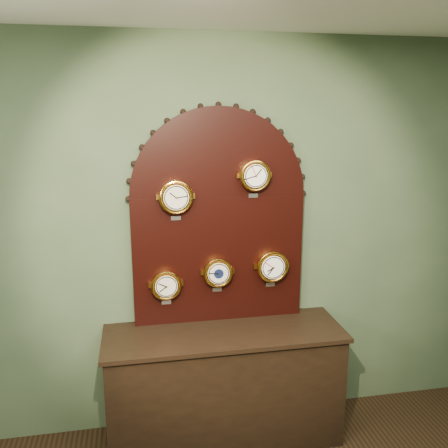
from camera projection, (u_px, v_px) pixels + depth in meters
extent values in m
plane|color=#42563B|center=(217.00, 241.00, 3.37)|extent=(4.00, 0.00, 4.00)
cube|color=black|center=(225.00, 387.00, 3.35)|extent=(1.60, 0.50, 0.80)
cube|color=black|center=(219.00, 259.00, 3.35)|extent=(1.20, 0.06, 0.90)
cylinder|color=black|center=(219.00, 196.00, 3.25)|extent=(1.20, 0.06, 1.20)
cylinder|color=orange|center=(176.00, 197.00, 3.13)|extent=(0.21, 0.08, 0.21)
torus|color=orange|center=(176.00, 198.00, 3.10)|extent=(0.23, 0.02, 0.23)
cylinder|color=beige|center=(176.00, 198.00, 3.10)|extent=(0.17, 0.01, 0.17)
cube|color=silver|center=(176.00, 218.00, 3.19)|extent=(0.07, 0.01, 0.03)
cylinder|color=orange|center=(254.00, 175.00, 3.20)|extent=(0.20, 0.08, 0.20)
torus|color=orange|center=(256.00, 176.00, 3.17)|extent=(0.21, 0.02, 0.21)
cylinder|color=white|center=(256.00, 176.00, 3.16)|extent=(0.16, 0.01, 0.16)
cube|color=silver|center=(253.00, 196.00, 3.26)|extent=(0.07, 0.01, 0.03)
cylinder|color=orange|center=(166.00, 284.00, 3.26)|extent=(0.19, 0.08, 0.19)
torus|color=orange|center=(166.00, 286.00, 3.23)|extent=(0.21, 0.02, 0.21)
cylinder|color=beige|center=(166.00, 286.00, 3.22)|extent=(0.15, 0.01, 0.15)
cube|color=silver|center=(166.00, 302.00, 3.32)|extent=(0.07, 0.01, 0.03)
cylinder|color=orange|center=(218.00, 272.00, 3.31)|extent=(0.19, 0.08, 0.19)
torus|color=orange|center=(218.00, 273.00, 3.28)|extent=(0.21, 0.02, 0.21)
cylinder|color=beige|center=(219.00, 274.00, 3.27)|extent=(0.15, 0.01, 0.15)
cube|color=silver|center=(217.00, 290.00, 3.37)|extent=(0.07, 0.01, 0.03)
cylinder|color=#0C1637|center=(219.00, 274.00, 3.27)|extent=(0.07, 0.00, 0.07)
cylinder|color=orange|center=(272.00, 266.00, 3.38)|extent=(0.21, 0.08, 0.21)
torus|color=orange|center=(273.00, 267.00, 3.35)|extent=(0.23, 0.02, 0.23)
cylinder|color=white|center=(273.00, 268.00, 3.34)|extent=(0.17, 0.01, 0.17)
cube|color=silver|center=(270.00, 285.00, 3.43)|extent=(0.07, 0.01, 0.03)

